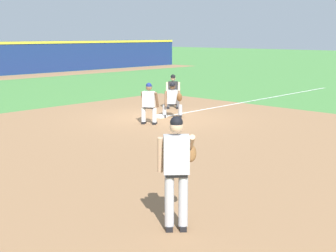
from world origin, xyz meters
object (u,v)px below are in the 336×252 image
object	(u,v)px
pitcher	(177,166)
baseball	(174,130)
baserunner	(149,102)
first_base_bag	(160,116)
umpire	(173,90)
first_baseman	(173,98)

from	to	relation	value
pitcher	baseball	bearing A→B (deg)	43.14
baseball	baserunner	world-z (taller)	baserunner
baserunner	pitcher	bearing A→B (deg)	-131.40
first_base_bag	umpire	size ratio (longest dim) A/B	0.26
first_baseman	umpire	xyz separation A→B (m)	(1.60, 1.49, 0.06)
pitcher	umpire	world-z (taller)	pitcher
baseball	first_baseman	size ratio (longest dim) A/B	0.06
baseball	baserunner	xyz separation A→B (m)	(0.33, 1.50, 0.76)
first_baseman	umpire	bearing A→B (deg)	42.87
baseball	pitcher	size ratio (longest dim) A/B	0.04
baserunner	umpire	world-z (taller)	same
baseball	umpire	bearing A→B (deg)	43.29
baseball	first_baseman	xyz separation A→B (m)	(1.89, 1.80, 0.69)
first_base_bag	first_baseman	bearing A→B (deg)	-46.96
baseball	umpire	distance (m)	4.86
first_base_bag	umpire	bearing A→B (deg)	30.22
pitcher	baserunner	world-z (taller)	pitcher
baseball	baserunner	distance (m)	1.71
pitcher	first_baseman	world-z (taller)	pitcher
first_base_bag	baseball	world-z (taller)	first_base_bag
first_base_bag	baserunner	bearing A→B (deg)	-151.53
baseball	first_base_bag	bearing A→B (deg)	54.30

